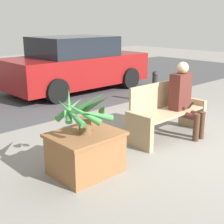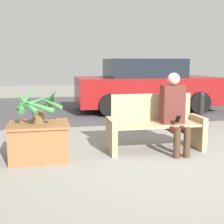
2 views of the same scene
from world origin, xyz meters
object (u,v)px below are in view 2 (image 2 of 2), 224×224
(parked_car, at_px, (146,85))
(bollard_post, at_px, (201,108))
(person_seated, at_px, (174,110))
(potted_plant, at_px, (37,103))
(planter_box, at_px, (39,140))
(bench, at_px, (155,125))

(parked_car, xyz_separation_m, bollard_post, (0.54, -2.46, -0.34))
(person_seated, bearing_deg, potted_plant, 178.89)
(planter_box, xyz_separation_m, bollard_post, (3.57, 1.76, 0.11))
(bench, height_order, potted_plant, potted_plant)
(bench, distance_m, planter_box, 1.89)
(planter_box, xyz_separation_m, parked_car, (3.03, 4.22, 0.45))
(potted_plant, relative_size, parked_car, 0.18)
(bench, distance_m, potted_plant, 1.94)
(person_seated, bearing_deg, planter_box, 178.77)
(planter_box, distance_m, parked_car, 5.21)
(bench, relative_size, planter_box, 1.77)
(potted_plant, relative_size, bollard_post, 0.94)
(planter_box, bearing_deg, person_seated, -1.23)
(bench, bearing_deg, parked_car, 74.31)
(bench, xyz_separation_m, person_seated, (0.26, -0.18, 0.28))
(bench, distance_m, parked_car, 4.25)
(potted_plant, bearing_deg, bench, 4.30)
(potted_plant, bearing_deg, person_seated, -1.11)
(bench, bearing_deg, planter_box, -175.83)
(potted_plant, height_order, bollard_post, potted_plant)
(potted_plant, xyz_separation_m, bollard_post, (3.58, 1.76, -0.45))
(planter_box, bearing_deg, parked_car, 54.29)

